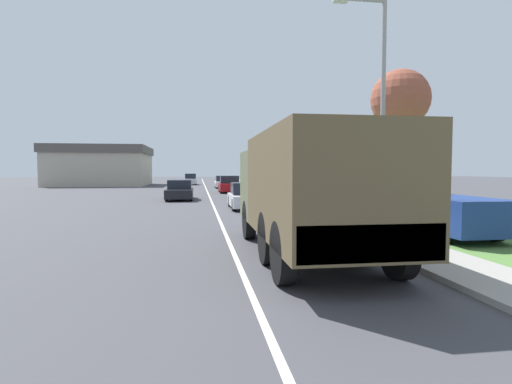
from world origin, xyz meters
TOP-DOWN VIEW (x-y plane):
  - ground_plane at (0.00, 40.00)m, footprint 180.00×180.00m
  - lane_centre_stripe at (0.00, 40.00)m, footprint 0.12×120.00m
  - sidewalk_right at (4.50, 40.00)m, footprint 1.80×120.00m
  - grass_strip_right at (8.90, 40.00)m, footprint 7.00×120.00m
  - military_truck at (1.79, 11.34)m, footprint 2.56×7.43m
  - car_nearest_ahead at (1.73, 23.52)m, footprint 1.80×3.91m
  - car_second_ahead at (-2.18, 30.79)m, footprint 1.84×4.57m
  - car_third_ahead at (2.00, 39.15)m, footprint 1.90×3.94m
  - car_fourth_ahead at (2.05, 48.83)m, footprint 1.93×4.13m
  - car_farthest_ahead at (-1.96, 60.15)m, footprint 1.73×4.28m
  - pickup_truck at (6.89, 14.50)m, footprint 1.91×5.58m
  - lamp_post at (4.55, 13.63)m, footprint 1.69×0.24m
  - tree_mid_right at (9.05, 20.66)m, footprint 2.88×2.88m
  - tree_far_right at (10.08, 31.92)m, footprint 3.56×3.56m
  - building_distant at (-14.06, 59.61)m, footprint 12.71×12.38m

SIDE VIEW (x-z plane):
  - ground_plane at x=0.00m, z-range 0.00..0.00m
  - lane_centre_stripe at x=0.00m, z-range 0.00..0.00m
  - grass_strip_right at x=8.90m, z-range 0.00..0.02m
  - sidewalk_right at x=4.50m, z-range 0.00..0.12m
  - car_second_ahead at x=-2.18m, z-range -0.06..1.35m
  - car_nearest_ahead at x=1.73m, z-range -0.07..1.35m
  - car_fourth_ahead at x=2.05m, z-range -0.07..1.38m
  - car_third_ahead at x=2.00m, z-range -0.08..1.50m
  - car_farthest_ahead at x=-1.96m, z-range -0.08..1.52m
  - pickup_truck at x=6.89m, z-range -0.02..1.74m
  - military_truck at x=1.79m, z-range 0.21..3.14m
  - building_distant at x=-14.06m, z-range 0.03..5.39m
  - lamp_post at x=4.55m, z-range 0.79..8.03m
  - tree_far_right at x=10.08m, z-range 1.42..7.85m
  - tree_mid_right at x=9.05m, z-range 2.01..9.05m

